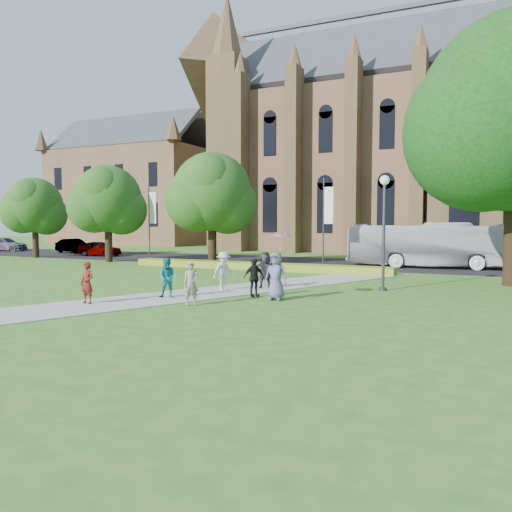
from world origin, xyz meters
The scene contains 24 objects.
ground centered at (0.00, 0.00, 0.00)m, with size 160.00×160.00×0.00m, color #316D20.
road centered at (0.00, 20.00, 0.01)m, with size 160.00×10.00×0.02m, color black.
footpath centered at (0.00, 1.00, 0.02)m, with size 3.20×30.00×0.04m, color #B2B2A8.
flower_hedge centered at (-2.00, 13.20, 0.23)m, with size 18.00×1.40×0.45m, color gold.
cathedral centered at (10.00, 39.73, 12.98)m, with size 52.60×18.25×28.00m.
building_west centered at (-34.00, 42.00, 9.21)m, with size 22.00×14.00×18.30m.
streetlamp centered at (7.50, 6.50, 3.30)m, with size 0.44×0.44×5.24m.
street_tree_0 centered at (-15.00, 14.00, 4.87)m, with size 5.20×5.20×7.50m.
street_tree_1 centered at (-6.00, 14.50, 5.22)m, with size 5.60×5.60×8.05m.
street_tree_2 centered at (-24.00, 15.00, 4.53)m, with size 4.80×4.80×6.95m.
banner_pole_0 centered at (2.11, 15.20, 3.39)m, with size 0.70×0.10×6.00m.
banner_pole_1 centered at (-11.89, 15.20, 3.39)m, with size 0.70×0.10×6.00m.
tour_coach centered at (8.28, 19.25, 1.55)m, with size 2.58×11.01×3.07m, color silver.
car_0 centered at (-20.09, 18.63, 0.70)m, with size 1.61×4.01×1.37m, color gray.
car_1 centered at (-25.26, 20.71, 0.72)m, with size 1.49×4.28×1.41m, color gray.
car_2 centered at (-34.83, 20.54, 0.72)m, with size 1.95×4.80×1.39m, color gray.
pedestrian_0 centered at (-2.03, -2.07, 0.83)m, with size 0.58×0.38×1.59m, color maroon.
pedestrian_1 centered at (-0.08, 0.43, 0.86)m, with size 0.80×0.62×1.65m, color #18777B.
pedestrian_2 centered at (0.92, 3.37, 0.91)m, with size 1.13×0.65×1.75m, color beige.
pedestrian_3 centered at (2.98, 2.21, 0.84)m, with size 0.93×0.39×1.59m, color black.
pedestrian_4 centered at (4.11, 1.89, 0.99)m, with size 0.93×0.60×1.90m, color slate.
pedestrian_5 centered at (2.36, 4.78, 0.90)m, with size 1.59×0.51×1.72m, color #2B2C34.
pedestrian_6 centered at (1.71, -0.65, 0.84)m, with size 0.59×0.39×1.61m, color gray.
parasol centered at (4.29, 1.99, 2.31)m, with size 0.84×0.84×0.74m, color #F2ABC9.
Camera 1 is at (11.67, -16.51, 3.17)m, focal length 35.00 mm.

